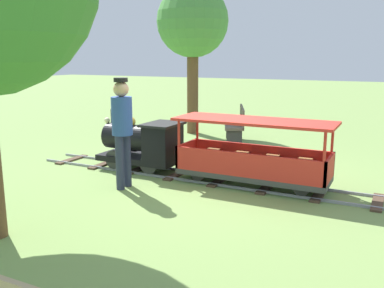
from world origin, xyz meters
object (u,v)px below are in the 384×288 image
Objects in this scene: conductor_person at (122,124)px; oak_tree_far at (193,23)px; locomotive at (143,143)px; park_bench at (236,125)px; passenger_car at (253,159)px.

conductor_person is 0.45× the size of oak_tree_far.
conductor_person reaches higher than locomotive.
passenger_car is at bearing -154.75° from park_bench.
park_bench is 0.37× the size of oak_tree_far.
locomotive reaches higher than park_bench.
passenger_car is 1.74× the size of park_bench.
conductor_person is (-0.94, 1.67, 0.53)m from passenger_car.
passenger_car is 0.65× the size of oak_tree_far.
oak_tree_far reaches higher than park_bench.
passenger_car is at bearing -90.00° from locomotive.
locomotive reaches higher than passenger_car.
locomotive is at bearing 15.58° from conductor_person.
conductor_person reaches higher than park_bench.
park_bench is (2.90, -0.56, -0.07)m from locomotive.
locomotive is 1.08m from conductor_person.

